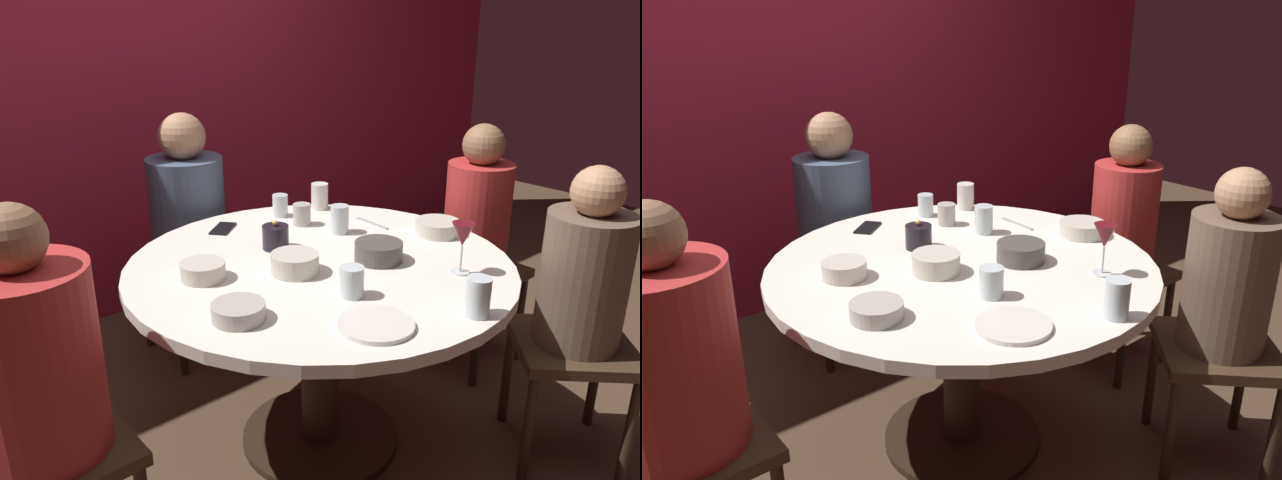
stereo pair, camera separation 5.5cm
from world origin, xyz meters
TOP-DOWN VIEW (x-y plane):
  - ground_plane at (0.00, 0.00)m, footprint 8.00×8.00m
  - back_wall at (0.00, 1.59)m, footprint 6.00×0.10m
  - dining_table at (0.00, 0.00)m, footprint 1.35×1.35m
  - seated_diner_left at (-0.96, 0.00)m, footprint 0.40×0.40m
  - seated_diner_back at (0.00, 0.92)m, footprint 0.40×0.40m
  - seated_diner_right at (0.92, 0.00)m, footprint 0.40×0.40m
  - seated_diner_front_right at (0.64, -0.64)m, footprint 0.57×0.57m
  - candle_holder at (-0.04, 0.20)m, footprint 0.10×0.10m
  - wine_glass at (0.29, -0.38)m, footprint 0.08×0.08m
  - dinner_plate at (-0.19, -0.46)m, footprint 0.22×0.22m
  - cell_phone at (-0.07, 0.51)m, footprint 0.15×0.14m
  - bowl_serving_large at (-0.13, -0.02)m, footprint 0.16×0.16m
  - bowl_salad_center at (-0.46, -0.17)m, footprint 0.16×0.16m
  - bowl_small_white at (-0.38, 0.14)m, footprint 0.15×0.15m
  - bowl_sauce_side at (0.16, -0.13)m, footprint 0.17×0.17m
  - bowl_rice_portion at (0.53, -0.09)m, footprint 0.18×0.18m
  - cup_near_candle at (-0.11, -0.27)m, footprint 0.08×0.08m
  - cup_by_left_diner at (0.25, 0.17)m, footprint 0.07×0.07m
  - cup_by_right_diner at (0.20, 0.35)m, footprint 0.07×0.07m
  - cup_center_front at (0.07, -0.60)m, footprint 0.07×0.07m
  - cup_far_edge at (0.20, 0.49)m, footprint 0.07×0.07m
  - cup_beside_wine at (0.40, 0.46)m, footprint 0.07×0.07m
  - fork_near_plate at (0.42, 0.16)m, footprint 0.02×0.18m

SIDE VIEW (x-z plane):
  - ground_plane at x=0.00m, z-range 0.00..0.00m
  - dining_table at x=0.00m, z-range 0.22..0.97m
  - seated_diner_front_right at x=0.64m, z-range 0.13..1.24m
  - seated_diner_right at x=0.92m, z-range 0.13..1.26m
  - seated_diner_left at x=-0.96m, z-range 0.14..1.29m
  - seated_diner_back at x=0.00m, z-range 0.14..1.30m
  - fork_near_plate at x=0.42m, z-range 0.75..0.75m
  - cell_phone at x=-0.07m, z-range 0.75..0.76m
  - dinner_plate at x=-0.19m, z-range 0.75..0.76m
  - bowl_salad_center at x=-0.46m, z-range 0.75..0.80m
  - bowl_rice_portion at x=0.53m, z-range 0.75..0.81m
  - bowl_small_white at x=-0.38m, z-range 0.75..0.81m
  - bowl_sauce_side at x=0.16m, z-range 0.75..0.82m
  - bowl_serving_large at x=-0.13m, z-range 0.75..0.82m
  - cup_by_right_diner at x=0.20m, z-range 0.75..0.84m
  - candle_holder at x=-0.04m, z-range 0.74..0.85m
  - cup_far_edge at x=0.20m, z-range 0.75..0.84m
  - cup_near_candle at x=-0.11m, z-range 0.75..0.85m
  - cup_by_left_diner at x=0.25m, z-range 0.75..0.86m
  - cup_beside_wine at x=0.40m, z-range 0.75..0.86m
  - cup_center_front at x=0.07m, z-range 0.75..0.87m
  - wine_glass at x=0.29m, z-range 0.79..0.97m
  - back_wall at x=0.00m, z-range 0.00..2.60m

